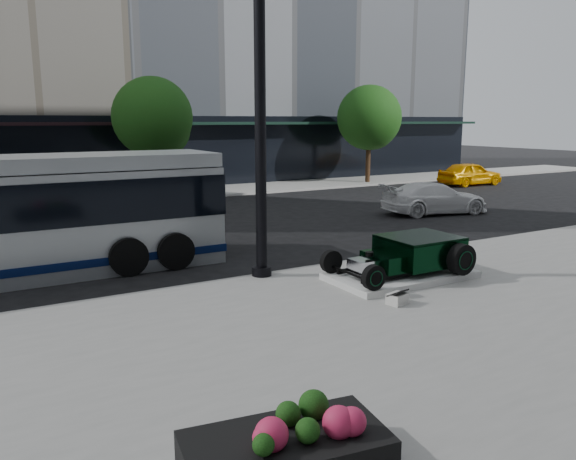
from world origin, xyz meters
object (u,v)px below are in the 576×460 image
hot_rod (412,253)px  white_sedan (435,198)px  flower_planter (286,451)px  lamppost (260,105)px  yellow_taxi (470,174)px

hot_rod → white_sedan: white_sedan is taller
hot_rod → flower_planter: (-6.37, -5.05, -0.32)m
flower_planter → white_sedan: bearing=40.7°
hot_rod → lamppost: bearing=148.3°
lamppost → hot_rod: bearing=-31.7°
flower_planter → yellow_taxi: yellow_taxi is taller
yellow_taxi → hot_rod: bearing=130.7°
hot_rod → white_sedan: (7.60, 6.97, -0.06)m
lamppost → white_sedan: bearing=25.6°
hot_rod → lamppost: lamppost is taller
flower_planter → white_sedan: (13.97, 12.02, 0.27)m
hot_rod → yellow_taxi: yellow_taxi is taller
lamppost → white_sedan: 12.30m
white_sedan → yellow_taxi: yellow_taxi is taller
hot_rod → yellow_taxi: 21.53m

